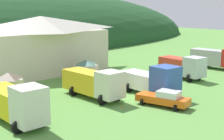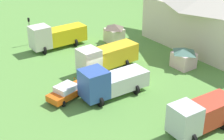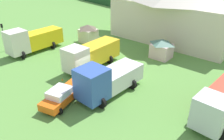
{
  "view_description": "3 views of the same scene",
  "coord_description": "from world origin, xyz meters",
  "px_view_note": "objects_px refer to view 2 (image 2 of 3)",
  "views": [
    {
      "loc": [
        -24.38,
        -25.37,
        10.04
      ],
      "look_at": [
        1.1,
        3.19,
        2.57
      ],
      "focal_mm": 53.69,
      "sensor_mm": 36.0,
      "label": 1
    },
    {
      "loc": [
        29.06,
        -19.34,
        18.6
      ],
      "look_at": [
        1.29,
        0.68,
        1.8
      ],
      "focal_mm": 54.55,
      "sensor_mm": 36.0,
      "label": 2
    },
    {
      "loc": [
        16.28,
        -15.55,
        12.64
      ],
      "look_at": [
        2.38,
        0.85,
        1.71
      ],
      "focal_mm": 36.58,
      "sensor_mm": 36.0,
      "label": 3
    }
  ],
  "objects_px": {
    "heavy_rig_striped": "(106,56)",
    "flatbed_truck_yellow": "(56,36)",
    "play_shed_pink": "(184,57)",
    "tow_truck_silver": "(200,114)",
    "box_truck_blue": "(110,82)",
    "play_shed_cream": "(114,33)",
    "service_pickup_orange": "(69,91)",
    "traffic_cone_near_pickup": "(74,79)",
    "depot_building": "(211,19)",
    "traffic_light_west": "(30,28)"
  },
  "relations": [
    {
      "from": "depot_building",
      "to": "heavy_rig_striped",
      "type": "distance_m",
      "value": 16.14
    },
    {
      "from": "box_truck_blue",
      "to": "service_pickup_orange",
      "type": "height_order",
      "value": "box_truck_blue"
    },
    {
      "from": "heavy_rig_striped",
      "to": "tow_truck_silver",
      "type": "distance_m",
      "value": 15.35
    },
    {
      "from": "heavy_rig_striped",
      "to": "play_shed_cream",
      "type": "bearing_deg",
      "value": -134.18
    },
    {
      "from": "flatbed_truck_yellow",
      "to": "tow_truck_silver",
      "type": "bearing_deg",
      "value": 92.96
    },
    {
      "from": "depot_building",
      "to": "traffic_light_west",
      "type": "xyz_separation_m",
      "value": [
        -16.08,
        -19.78,
        -1.89
      ]
    },
    {
      "from": "play_shed_cream",
      "to": "box_truck_blue",
      "type": "height_order",
      "value": "box_truck_blue"
    },
    {
      "from": "box_truck_blue",
      "to": "traffic_light_west",
      "type": "height_order",
      "value": "traffic_light_west"
    },
    {
      "from": "play_shed_cream",
      "to": "play_shed_pink",
      "type": "distance_m",
      "value": 12.2
    },
    {
      "from": "box_truck_blue",
      "to": "service_pickup_orange",
      "type": "xyz_separation_m",
      "value": [
        -2.29,
        -3.59,
        -0.92
      ]
    },
    {
      "from": "heavy_rig_striped",
      "to": "traffic_light_west",
      "type": "distance_m",
      "value": 14.01
    },
    {
      "from": "box_truck_blue",
      "to": "play_shed_pink",
      "type": "bearing_deg",
      "value": -175.6
    },
    {
      "from": "tow_truck_silver",
      "to": "depot_building",
      "type": "bearing_deg",
      "value": -138.94
    },
    {
      "from": "heavy_rig_striped",
      "to": "traffic_cone_near_pickup",
      "type": "relative_size",
      "value": 15.28
    },
    {
      "from": "traffic_light_west",
      "to": "heavy_rig_striped",
      "type": "bearing_deg",
      "value": 16.95
    },
    {
      "from": "play_shed_pink",
      "to": "traffic_light_west",
      "type": "distance_m",
      "value": 22.28
    },
    {
      "from": "play_shed_cream",
      "to": "service_pickup_orange",
      "type": "bearing_deg",
      "value": -52.5
    },
    {
      "from": "play_shed_pink",
      "to": "flatbed_truck_yellow",
      "type": "distance_m",
      "value": 18.1
    },
    {
      "from": "play_shed_pink",
      "to": "box_truck_blue",
      "type": "relative_size",
      "value": 0.36
    },
    {
      "from": "depot_building",
      "to": "service_pickup_orange",
      "type": "bearing_deg",
      "value": -88.42
    },
    {
      "from": "flatbed_truck_yellow",
      "to": "play_shed_pink",
      "type": "bearing_deg",
      "value": 123.54
    },
    {
      "from": "tow_truck_silver",
      "to": "play_shed_pink",
      "type": "bearing_deg",
      "value": -127.46
    },
    {
      "from": "play_shed_pink",
      "to": "heavy_rig_striped",
      "type": "bearing_deg",
      "value": -121.9
    },
    {
      "from": "depot_building",
      "to": "service_pickup_orange",
      "type": "distance_m",
      "value": 23.0
    },
    {
      "from": "heavy_rig_striped",
      "to": "box_truck_blue",
      "type": "height_order",
      "value": "box_truck_blue"
    },
    {
      "from": "tow_truck_silver",
      "to": "box_truck_blue",
      "type": "bearing_deg",
      "value": -69.88
    },
    {
      "from": "play_shed_pink",
      "to": "tow_truck_silver",
      "type": "height_order",
      "value": "tow_truck_silver"
    },
    {
      "from": "heavy_rig_striped",
      "to": "traffic_cone_near_pickup",
      "type": "xyz_separation_m",
      "value": [
        -0.11,
        -4.48,
        -1.76
      ]
    },
    {
      "from": "heavy_rig_striped",
      "to": "flatbed_truck_yellow",
      "type": "bearing_deg",
      "value": -81.87
    },
    {
      "from": "tow_truck_silver",
      "to": "traffic_light_west",
      "type": "relative_size",
      "value": 1.69
    },
    {
      "from": "depot_building",
      "to": "service_pickup_orange",
      "type": "height_order",
      "value": "depot_building"
    },
    {
      "from": "play_shed_cream",
      "to": "heavy_rig_striped",
      "type": "xyz_separation_m",
      "value": [
        6.91,
        -6.31,
        0.3
      ]
    },
    {
      "from": "play_shed_cream",
      "to": "traffic_light_west",
      "type": "bearing_deg",
      "value": -121.94
    },
    {
      "from": "play_shed_pink",
      "to": "traffic_cone_near_pickup",
      "type": "height_order",
      "value": "play_shed_pink"
    },
    {
      "from": "depot_building",
      "to": "traffic_light_west",
      "type": "relative_size",
      "value": 5.04
    },
    {
      "from": "flatbed_truck_yellow",
      "to": "service_pickup_orange",
      "type": "distance_m",
      "value": 14.32
    },
    {
      "from": "traffic_cone_near_pickup",
      "to": "box_truck_blue",
      "type": "bearing_deg",
      "value": 10.35
    },
    {
      "from": "play_shed_cream",
      "to": "traffic_cone_near_pickup",
      "type": "relative_size",
      "value": 5.4
    },
    {
      "from": "service_pickup_orange",
      "to": "traffic_cone_near_pickup",
      "type": "relative_size",
      "value": 10.75
    },
    {
      "from": "service_pickup_orange",
      "to": "play_shed_cream",
      "type": "bearing_deg",
      "value": -157.11
    },
    {
      "from": "depot_building",
      "to": "play_shed_cream",
      "type": "xyz_separation_m",
      "value": [
        -9.6,
        -9.39,
        -2.89
      ]
    },
    {
      "from": "box_truck_blue",
      "to": "traffic_cone_near_pickup",
      "type": "distance_m",
      "value": 6.08
    },
    {
      "from": "tow_truck_silver",
      "to": "traffic_light_west",
      "type": "height_order",
      "value": "traffic_light_west"
    },
    {
      "from": "tow_truck_silver",
      "to": "service_pickup_orange",
      "type": "distance_m",
      "value": 13.74
    },
    {
      "from": "heavy_rig_striped",
      "to": "traffic_light_west",
      "type": "height_order",
      "value": "traffic_light_west"
    },
    {
      "from": "tow_truck_silver",
      "to": "traffic_cone_near_pickup",
      "type": "relative_size",
      "value": 12.91
    },
    {
      "from": "flatbed_truck_yellow",
      "to": "traffic_cone_near_pickup",
      "type": "distance_m",
      "value": 10.37
    },
    {
      "from": "service_pickup_orange",
      "to": "box_truck_blue",
      "type": "bearing_deg",
      "value": 132.82
    },
    {
      "from": "flatbed_truck_yellow",
      "to": "service_pickup_orange",
      "type": "height_order",
      "value": "flatbed_truck_yellow"
    },
    {
      "from": "heavy_rig_striped",
      "to": "box_truck_blue",
      "type": "distance_m",
      "value": 6.59
    }
  ]
}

